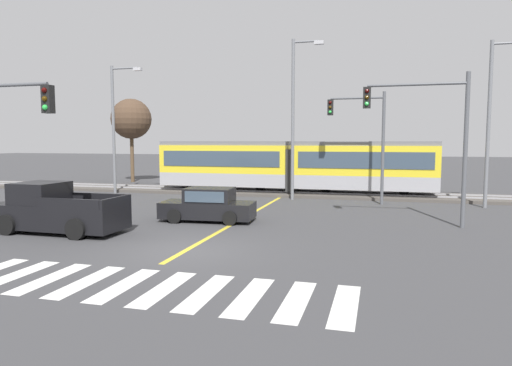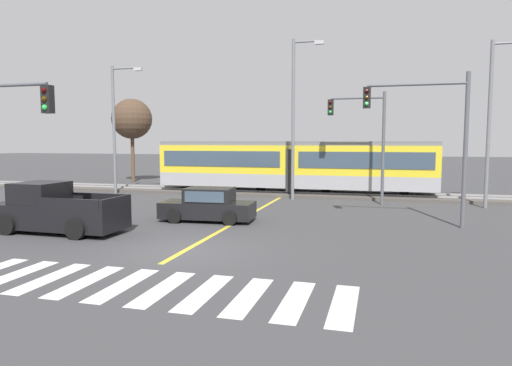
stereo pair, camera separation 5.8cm
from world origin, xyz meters
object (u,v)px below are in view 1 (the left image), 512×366
at_px(sedan_crossing, 208,206).
at_px(traffic_light_far_right, 365,131).
at_px(traffic_light_mid_right, 430,126).
at_px(street_lamp_centre, 295,111).
at_px(light_rail_tram, 293,164).
at_px(street_lamp_west, 116,122).
at_px(bare_tree_far_west, 131,119).
at_px(pickup_truck, 55,211).
at_px(street_lamp_east, 494,114).

height_order(sedan_crossing, traffic_light_far_right, traffic_light_far_right).
xyz_separation_m(sedan_crossing, traffic_light_mid_right, (9.48, 1.27, 3.57)).
height_order(traffic_light_far_right, traffic_light_mid_right, traffic_light_mid_right).
bearing_deg(street_lamp_centre, traffic_light_far_right, -10.09).
height_order(light_rail_tram, sedan_crossing, light_rail_tram).
bearing_deg(street_lamp_west, bare_tree_far_west, 114.17).
bearing_deg(light_rail_tram, sedan_crossing, -98.97).
bearing_deg(pickup_truck, light_rail_tram, 66.11).
bearing_deg(traffic_light_far_right, sedan_crossing, -130.40).
relative_size(light_rail_tram, sedan_crossing, 4.30).
xyz_separation_m(traffic_light_mid_right, street_lamp_east, (3.80, 6.58, 0.82)).
relative_size(traffic_light_far_right, bare_tree_far_west, 0.87).
distance_m(sedan_crossing, street_lamp_west, 13.85).
bearing_deg(traffic_light_far_right, pickup_truck, -134.59).
bearing_deg(traffic_light_far_right, light_rail_tram, 144.46).
xyz_separation_m(traffic_light_far_right, street_lamp_west, (-16.60, 0.84, 0.73)).
relative_size(pickup_truck, street_lamp_east, 0.61).
bearing_deg(traffic_light_mid_right, light_rail_tram, 127.83).
xyz_separation_m(pickup_truck, traffic_light_mid_right, (14.42, 5.22, 3.43)).
distance_m(traffic_light_mid_right, street_lamp_west, 20.83).
bearing_deg(sedan_crossing, bare_tree_far_west, 129.09).
xyz_separation_m(light_rail_tram, bare_tree_far_west, (-15.51, 5.72, 3.48)).
height_order(sedan_crossing, street_lamp_west, street_lamp_west).
relative_size(pickup_truck, bare_tree_far_west, 0.74).
xyz_separation_m(light_rail_tram, traffic_light_mid_right, (7.71, -9.93, 2.22)).
distance_m(traffic_light_far_right, street_lamp_centre, 4.41).
bearing_deg(traffic_light_mid_right, sedan_crossing, -172.40).
height_order(street_lamp_west, street_lamp_east, street_lamp_east).
bearing_deg(sedan_crossing, street_lamp_east, 30.56).
bearing_deg(street_lamp_east, street_lamp_centre, 176.59).
height_order(pickup_truck, bare_tree_far_west, bare_tree_far_west).
bearing_deg(street_lamp_west, traffic_light_mid_right, -20.60).
xyz_separation_m(street_lamp_centre, street_lamp_east, (10.86, -0.65, -0.34)).
relative_size(traffic_light_mid_right, street_lamp_centre, 0.66).
distance_m(traffic_light_mid_right, bare_tree_far_west, 28.04).
distance_m(street_lamp_west, bare_tree_far_west, 9.15).
bearing_deg(street_lamp_east, traffic_light_mid_right, -120.04).
distance_m(pickup_truck, street_lamp_centre, 15.17).
xyz_separation_m(traffic_light_far_right, traffic_light_mid_right, (2.89, -6.48, 0.05)).
xyz_separation_m(street_lamp_west, bare_tree_far_west, (-3.74, 8.33, 0.58)).
bearing_deg(street_lamp_east, street_lamp_west, 178.16).
relative_size(sedan_crossing, bare_tree_far_west, 0.59).
bearing_deg(street_lamp_east, sedan_crossing, -149.44).
relative_size(light_rail_tram, street_lamp_centre, 1.90).
bearing_deg(traffic_light_mid_right, traffic_light_far_right, 113.99).
relative_size(sedan_crossing, street_lamp_west, 0.49).
bearing_deg(traffic_light_far_right, street_lamp_east, 0.81).
bearing_deg(street_lamp_west, street_lamp_centre, -0.46).
relative_size(traffic_light_far_right, street_lamp_east, 0.72).
height_order(sedan_crossing, street_lamp_east, street_lamp_east).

